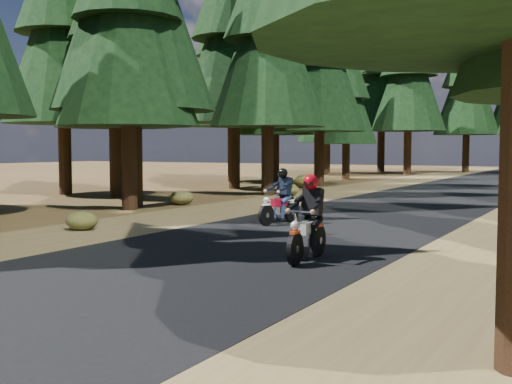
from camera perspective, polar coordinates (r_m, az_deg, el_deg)
ground at (r=11.79m, az=-3.57°, el=-5.79°), size 120.00×120.00×0.00m
road at (r=16.18m, az=6.06°, el=-3.11°), size 6.00×100.00×0.01m
shoulder_l at (r=18.46m, az=-7.20°, el=-2.25°), size 3.20×100.00×0.01m
pine_forest at (r=32.00m, az=17.85°, el=14.41°), size 34.59×55.08×16.32m
understory_shrubs at (r=20.46m, az=9.18°, el=-0.89°), size 14.66×26.61×0.65m
rider_lead at (r=11.29m, az=4.58°, el=-3.60°), size 0.59×1.72×1.52m
rider_follow at (r=16.66m, az=2.08°, el=-1.21°), size 0.80×1.69×1.45m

